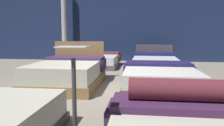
{
  "coord_description": "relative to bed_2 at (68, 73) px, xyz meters",
  "views": [
    {
      "loc": [
        0.59,
        -4.38,
        1.13
      ],
      "look_at": [
        -0.03,
        0.28,
        0.53
      ],
      "focal_mm": 34.61,
      "sensor_mm": 36.0,
      "label": 1
    }
  ],
  "objects": [
    {
      "name": "showroom_back_wall",
      "position": [
        1.03,
        5.07,
        1.47
      ],
      "size": [
        18.0,
        0.06,
        3.5
      ],
      "primitive_type": "cube",
      "color": "navy",
      "rests_on": "ground_plane"
    },
    {
      "name": "bed_4",
      "position": [
        0.0,
        3.13,
        -0.07
      ],
      "size": [
        1.69,
        2.0,
        0.49
      ],
      "rotation": [
        0.0,
        0.0,
        0.0
      ],
      "color": "#574E57",
      "rests_on": "ground_plane"
    },
    {
      "name": "bed_5",
      "position": [
        2.12,
        3.19,
        -0.08
      ],
      "size": [
        1.67,
        2.15,
        0.78
      ],
      "rotation": [
        0.0,
        0.0,
        -0.03
      ],
      "color": "#58505C",
      "rests_on": "ground_plane"
    },
    {
      "name": "support_pillar",
      "position": [
        -1.73,
        4.6,
        1.47
      ],
      "size": [
        0.24,
        0.24,
        3.5
      ],
      "primitive_type": "cylinder",
      "color": "silver",
      "rests_on": "ground_plane"
    },
    {
      "name": "ground_plane",
      "position": [
        1.03,
        -0.29,
        -0.29
      ],
      "size": [
        18.0,
        18.0,
        0.02
      ],
      "primitive_type": "cube",
      "color": "gray"
    },
    {
      "name": "bed_3",
      "position": [
        2.05,
        0.08,
        -0.06
      ],
      "size": [
        1.64,
        2.02,
        0.49
      ],
      "rotation": [
        0.0,
        0.0,
        0.01
      ],
      "color": "brown",
      "rests_on": "ground_plane"
    },
    {
      "name": "price_sign",
      "position": [
        1.03,
        -2.83,
        0.12
      ],
      "size": [
        0.28,
        0.24,
        1.04
      ],
      "color": "#3F3F44",
      "rests_on": "ground_plane"
    },
    {
      "name": "bed_2",
      "position": [
        0.0,
        0.0,
        0.0
      ],
      "size": [
        1.49,
        2.05,
        0.98
      ],
      "rotation": [
        0.0,
        0.0,
        0.01
      ],
      "color": "olive",
      "rests_on": "ground_plane"
    }
  ]
}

